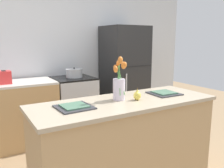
# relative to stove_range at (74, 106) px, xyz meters

# --- Properties ---
(back_wall) EXTENTS (5.20, 0.08, 2.70)m
(back_wall) POSITION_rel_stove_range_xyz_m (-0.10, 0.40, 0.89)
(back_wall) COLOR silver
(back_wall) RESTS_ON ground_plane
(kitchen_island) EXTENTS (1.80, 0.66, 0.92)m
(kitchen_island) POSITION_rel_stove_range_xyz_m (-0.10, -1.60, 0.00)
(kitchen_island) COLOR tan
(kitchen_island) RESTS_ON ground_plane
(stove_range) EXTENTS (0.60, 0.61, 0.91)m
(stove_range) POSITION_rel_stove_range_xyz_m (0.00, 0.00, 0.00)
(stove_range) COLOR #B2B5B7
(stove_range) RESTS_ON ground_plane
(refrigerator) EXTENTS (0.68, 0.67, 1.71)m
(refrigerator) POSITION_rel_stove_range_xyz_m (0.95, 0.00, 0.40)
(refrigerator) COLOR black
(refrigerator) RESTS_ON ground_plane
(flower_vase) EXTENTS (0.13, 0.16, 0.42)m
(flower_vase) POSITION_rel_stove_range_xyz_m (-0.14, -1.54, 0.61)
(flower_vase) COLOR silver
(flower_vase) RESTS_ON kitchen_island
(pear_figurine) EXTENTS (0.07, 0.07, 0.12)m
(pear_figurine) POSITION_rel_stove_range_xyz_m (0.01, -1.64, 0.51)
(pear_figurine) COLOR #E5CC4C
(pear_figurine) RESTS_ON kitchen_island
(plate_setting_left) EXTENTS (0.30, 0.30, 0.02)m
(plate_setting_left) POSITION_rel_stove_range_xyz_m (-0.61, -1.58, 0.47)
(plate_setting_left) COLOR #333338
(plate_setting_left) RESTS_ON kitchen_island
(plate_setting_right) EXTENTS (0.30, 0.30, 0.02)m
(plate_setting_right) POSITION_rel_stove_range_xyz_m (0.41, -1.58, 0.47)
(plate_setting_right) COLOR #333338
(plate_setting_right) RESTS_ON kitchen_island
(toaster) EXTENTS (0.28, 0.18, 0.17)m
(toaster) POSITION_rel_stove_range_xyz_m (-1.02, -0.03, 0.54)
(toaster) COLOR red
(toaster) RESTS_ON back_counter
(cooking_pot) EXTENTS (0.26, 0.26, 0.15)m
(cooking_pot) POSITION_rel_stove_range_xyz_m (0.03, 0.01, 0.52)
(cooking_pot) COLOR #B2B5B7
(cooking_pot) RESTS_ON stove_range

